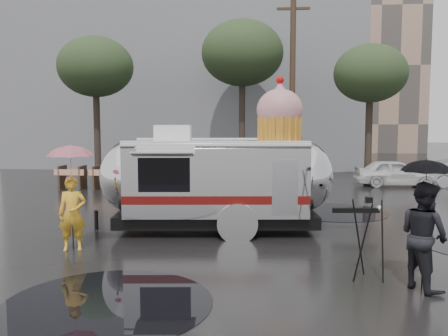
# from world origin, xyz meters

# --- Properties ---
(ground) EXTENTS (120.00, 120.00, 0.00)m
(ground) POSITION_xyz_m (0.00, 0.00, 0.00)
(ground) COLOR black
(ground) RESTS_ON ground
(puddles) EXTENTS (10.92, 11.35, 0.01)m
(puddles) POSITION_xyz_m (2.34, 2.45, 0.01)
(puddles) COLOR black
(puddles) RESTS_ON ground
(grey_building) EXTENTS (22.00, 12.00, 13.00)m
(grey_building) POSITION_xyz_m (-4.00, 24.00, 6.50)
(grey_building) COLOR slate
(grey_building) RESTS_ON ground
(utility_pole) EXTENTS (1.60, 0.28, 9.00)m
(utility_pole) POSITION_xyz_m (2.50, 14.00, 4.62)
(utility_pole) COLOR #473323
(utility_pole) RESTS_ON ground
(tree_left) EXTENTS (3.64, 3.64, 6.95)m
(tree_left) POSITION_xyz_m (-7.00, 13.00, 5.48)
(tree_left) COLOR #382D26
(tree_left) RESTS_ON ground
(tree_mid) EXTENTS (4.20, 4.20, 8.03)m
(tree_mid) POSITION_xyz_m (0.00, 15.00, 6.34)
(tree_mid) COLOR #382D26
(tree_mid) RESTS_ON ground
(tree_right) EXTENTS (3.36, 3.36, 6.42)m
(tree_right) POSITION_xyz_m (6.00, 13.00, 5.06)
(tree_right) COLOR #382D26
(tree_right) RESTS_ON ground
(barricade_row) EXTENTS (4.30, 0.80, 1.00)m
(barricade_row) POSITION_xyz_m (-5.55, 9.96, 0.52)
(barricade_row) COLOR #473323
(barricade_row) RESTS_ON ground
(airstream_trailer) EXTENTS (7.66, 3.34, 4.13)m
(airstream_trailer) POSITION_xyz_m (0.01, 2.76, 1.45)
(airstream_trailer) COLOR silver
(airstream_trailer) RESTS_ON ground
(person_left) EXTENTS (0.68, 0.55, 1.66)m
(person_left) POSITION_xyz_m (-3.09, 0.48, 0.83)
(person_left) COLOR gold
(person_left) RESTS_ON ground
(umbrella_pink) EXTENTS (1.23, 1.23, 2.39)m
(umbrella_pink) POSITION_xyz_m (-3.09, 0.48, 1.97)
(umbrella_pink) COLOR pink
(umbrella_pink) RESTS_ON ground
(person_right) EXTENTS (0.84, 1.02, 1.86)m
(person_right) POSITION_xyz_m (3.89, -1.42, 0.93)
(person_right) COLOR black
(person_right) RESTS_ON ground
(umbrella_black) EXTENTS (1.04, 1.04, 2.26)m
(umbrella_black) POSITION_xyz_m (3.89, -1.42, 1.90)
(umbrella_black) COLOR black
(umbrella_black) RESTS_ON ground
(tripod) EXTENTS (0.56, 0.63, 1.53)m
(tripod) POSITION_xyz_m (3.05, -1.01, 0.91)
(tripod) COLOR black
(tripod) RESTS_ON ground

